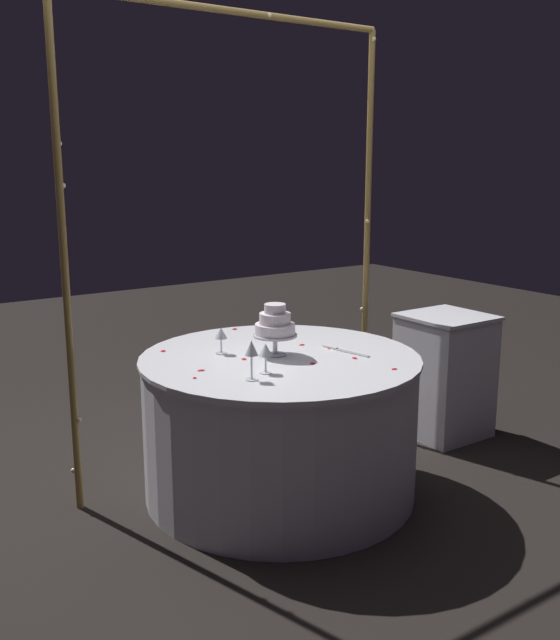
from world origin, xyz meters
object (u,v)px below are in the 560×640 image
(wine_glass_0, at_px, (266,352))
(wine_glass_1, at_px, (251,350))
(wine_glass_2, at_px, (221,335))
(tiered_cake, at_px, (275,325))
(main_table, at_px, (280,425))
(cake_knife, at_px, (343,351))
(decorative_arch, at_px, (235,190))
(side_table, at_px, (444,375))

(wine_glass_0, relative_size, wine_glass_1, 0.77)
(wine_glass_2, bearing_deg, tiered_cake, -41.28)
(wine_glass_2, bearing_deg, wine_glass_0, -90.36)
(main_table, xyz_separation_m, cake_knife, (0.31, -0.11, 0.36))
(wine_glass_0, height_order, wine_glass_2, wine_glass_0)
(decorative_arch, distance_m, cake_knife, 1.00)
(wine_glass_0, relative_size, wine_glass_2, 1.02)
(tiered_cake, height_order, cake_knife, tiered_cake)
(main_table, relative_size, wine_glass_0, 10.12)
(side_table, height_order, wine_glass_1, wine_glass_1)
(decorative_arch, relative_size, main_table, 1.72)
(main_table, xyz_separation_m, tiered_cake, (-0.01, 0.03, 0.52))
(tiered_cake, distance_m, wine_glass_1, 0.42)
(decorative_arch, height_order, main_table, decorative_arch)
(decorative_arch, xyz_separation_m, wine_glass_2, (-0.22, -0.20, -0.70))
(decorative_arch, bearing_deg, wine_glass_1, -116.28)
(decorative_arch, height_order, cake_knife, decorative_arch)
(side_table, bearing_deg, cake_knife, -168.77)
(decorative_arch, bearing_deg, cake_knife, -58.57)
(side_table, xyz_separation_m, wine_glass_0, (-1.51, -0.29, 0.44))
(main_table, bearing_deg, tiered_cake, 113.17)
(decorative_arch, height_order, tiered_cake, decorative_arch)
(wine_glass_2, bearing_deg, main_table, -43.68)
(wine_glass_1, relative_size, wine_glass_2, 1.33)
(wine_glass_0, bearing_deg, decorative_arch, 70.32)
(decorative_arch, xyz_separation_m, tiered_cake, (-0.01, -0.38, -0.65))
(main_table, bearing_deg, wine_glass_1, -142.26)
(cake_knife, bearing_deg, decorative_arch, 121.43)
(side_table, bearing_deg, decorative_arch, 166.04)
(main_table, bearing_deg, decorative_arch, 90.01)
(decorative_arch, relative_size, tiered_cake, 9.21)
(main_table, relative_size, wine_glass_1, 7.75)
(decorative_arch, bearing_deg, side_table, -13.96)
(wine_glass_2, relative_size, cake_knife, 0.46)
(tiered_cake, xyz_separation_m, cake_knife, (0.33, -0.13, -0.15))
(decorative_arch, bearing_deg, tiered_cake, -91.70)
(wine_glass_1, distance_m, cake_knife, 0.67)
(side_table, relative_size, wine_glass_0, 5.48)
(wine_glass_2, xyz_separation_m, cake_knife, (0.53, -0.31, -0.10))
(wine_glass_2, distance_m, cake_knife, 0.62)
(cake_knife, bearing_deg, main_table, 161.42)
(tiered_cake, height_order, wine_glass_1, tiered_cake)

